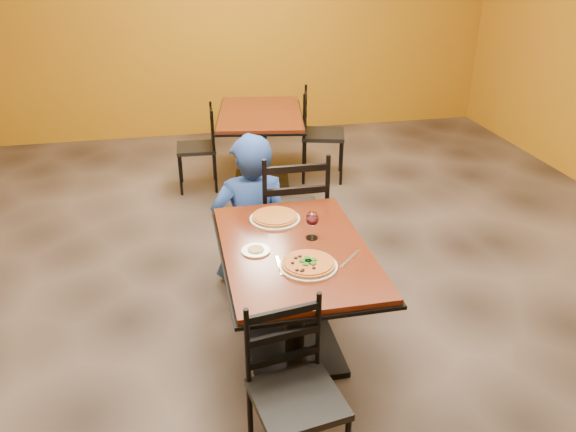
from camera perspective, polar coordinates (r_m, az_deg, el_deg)
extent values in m
cube|color=black|center=(3.97, -0.90, -9.15)|extent=(7.00, 8.00, 0.01)
cube|color=#B16913|center=(7.25, -7.38, 19.74)|extent=(7.00, 0.01, 3.00)
cube|color=maroon|center=(3.16, 0.73, -3.44)|extent=(0.80, 1.20, 0.03)
cube|color=black|center=(3.17, 0.72, -3.84)|extent=(0.83, 1.23, 0.02)
cylinder|color=black|center=(3.36, 0.69, -8.86)|extent=(0.12, 0.12, 0.66)
cube|color=black|center=(3.57, 0.66, -13.45)|extent=(0.55, 0.55, 0.04)
cube|color=maroon|center=(5.70, -2.81, 10.29)|extent=(0.99, 1.32, 0.03)
cube|color=black|center=(5.70, -2.81, 10.04)|extent=(1.02, 1.35, 0.02)
cylinder|color=black|center=(5.81, -2.74, 6.82)|extent=(0.12, 0.12, 0.66)
cube|color=black|center=(5.93, -2.66, 3.64)|extent=(0.63, 0.63, 0.04)
imported|color=#1A4C93|center=(4.03, -3.77, 0.67)|extent=(0.58, 0.39, 1.13)
cylinder|color=white|center=(2.98, 2.06, -5.06)|extent=(0.31, 0.31, 0.01)
cylinder|color=#9C300B|center=(2.97, 2.06, -4.80)|extent=(0.28, 0.28, 0.02)
cylinder|color=white|center=(3.46, -1.33, -0.28)|extent=(0.31, 0.31, 0.01)
cylinder|color=gold|center=(3.45, -1.33, -0.05)|extent=(0.28, 0.28, 0.02)
cylinder|color=white|center=(3.12, -3.27, -3.51)|extent=(0.16, 0.16, 0.01)
cylinder|color=tan|center=(3.12, -3.28, -3.37)|extent=(0.09, 0.09, 0.01)
cube|color=silver|center=(2.99, -0.86, -5.03)|extent=(0.02, 0.19, 0.00)
cube|color=silver|center=(3.06, 6.26, -4.31)|extent=(0.16, 0.16, 0.00)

